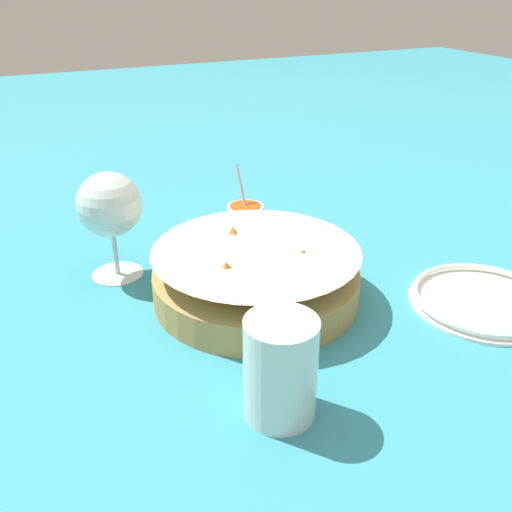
% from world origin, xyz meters
% --- Properties ---
extents(ground_plane, '(4.00, 4.00, 0.00)m').
position_xyz_m(ground_plane, '(0.00, 0.00, 0.00)').
color(ground_plane, teal).
extents(food_basket, '(0.27, 0.27, 0.08)m').
position_xyz_m(food_basket, '(0.03, 0.02, 0.03)').
color(food_basket, '#B2894C').
rests_on(food_basket, ground_plane).
extents(sauce_cup, '(0.07, 0.06, 0.11)m').
position_xyz_m(sauce_cup, '(0.23, -0.05, 0.03)').
color(sauce_cup, '#B7B7BC').
rests_on(sauce_cup, ground_plane).
extents(wine_glass, '(0.09, 0.09, 0.15)m').
position_xyz_m(wine_glass, '(0.17, 0.18, 0.10)').
color(wine_glass, silver).
rests_on(wine_glass, ground_plane).
extents(beer_mug, '(0.11, 0.07, 0.11)m').
position_xyz_m(beer_mug, '(-0.18, 0.09, 0.05)').
color(beer_mug, silver).
rests_on(beer_mug, ground_plane).
extents(side_plate, '(0.19, 0.19, 0.01)m').
position_xyz_m(side_plate, '(-0.11, -0.24, 0.01)').
color(side_plate, white).
rests_on(side_plate, ground_plane).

